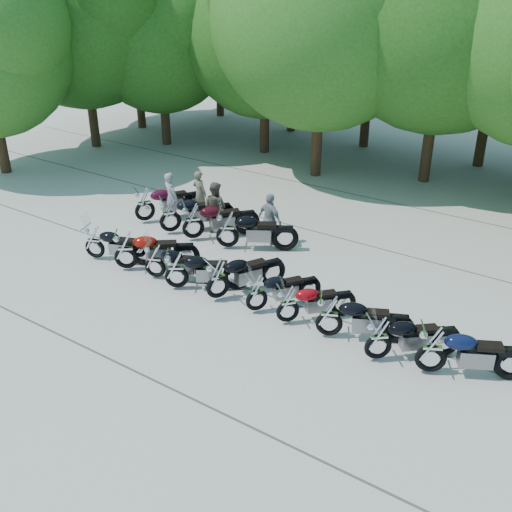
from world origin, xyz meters
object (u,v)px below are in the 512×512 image
Objects in this scene: rider_0 at (171,196)px; motorcycle_6 at (288,303)px; motorcycle_0 at (94,241)px; motorcycle_11 at (170,214)px; motorcycle_2 at (155,260)px; motorcycle_9 at (432,348)px; motorcycle_10 at (144,203)px; motorcycle_12 at (193,220)px; rider_1 at (215,207)px; motorcycle_4 at (218,278)px; motorcycle_1 at (125,249)px; motorcycle_7 at (330,315)px; rider_3 at (200,193)px; rider_2 at (270,219)px; motorcycle_8 at (379,337)px; motorcycle_13 at (227,228)px; motorcycle_5 at (257,292)px; motorcycle_3 at (176,269)px.

motorcycle_6 is at bearing 167.36° from rider_0.
motorcycle_0 is 2.84m from motorcycle_11.
motorcycle_9 is at bearing -111.93° from motorcycle_2.
motorcycle_11 is (1.37, -0.21, 0.01)m from motorcycle_10.
motorcycle_12 is at bearing -154.95° from motorcycle_10.
motorcycle_9 is at bearing -163.84° from motorcycle_10.
motorcycle_9 is 1.36× the size of rider_1.
motorcycle_12 is (-3.01, 2.60, 0.04)m from motorcycle_4.
motorcycle_7 is (6.59, 0.23, -0.04)m from motorcycle_1.
rider_3 is at bearing -24.62° from motorcycle_0.
rider_3 is at bearing 1.35° from motorcycle_2.
motorcycle_9 is (10.43, 0.25, 0.06)m from motorcycle_0.
motorcycle_7 is 5.54m from rider_2.
motorcycle_8 is 0.88× the size of motorcycle_13.
motorcycle_8 is (3.47, -0.19, 0.04)m from motorcycle_5.
motorcycle_13 reaches higher than motorcycle_9.
motorcycle_4 is at bearing -179.94° from motorcycle_12.
motorcycle_0 is at bearing 55.17° from motorcycle_3.
rider_3 reaches higher than motorcycle_13.
motorcycle_0 is at bearing 106.61° from rider_0.
motorcycle_12 is (-5.18, 2.55, 0.13)m from motorcycle_6.
motorcycle_8 is 0.89× the size of motorcycle_12.
motorcycle_4 is at bearing 117.11° from rider_2.
rider_3 is (-10.08, 4.38, 0.14)m from motorcycle_9.
motorcycle_7 is 0.90× the size of motorcycle_11.
motorcycle_4 is at bearing -177.73° from motorcycle_10.
rider_1 is (-5.00, 3.50, 0.30)m from motorcycle_6.
rider_1 is (0.19, 0.94, 0.17)m from motorcycle_12.
rider_3 is at bearing 38.45° from motorcycle_9.
motorcycle_9 is 10.15m from motorcycle_11.
motorcycle_11 is 1.00× the size of motorcycle_13.
motorcycle_8 is 8.17m from motorcycle_12.
motorcycle_2 is (1.07, 0.09, -0.08)m from motorcycle_1.
motorcycle_3 is (1.99, -0.04, -0.04)m from motorcycle_1.
motorcycle_1 is 0.96× the size of motorcycle_13.
motorcycle_10 is 0.94m from rider_0.
motorcycle_6 is 1.15m from motorcycle_7.
motorcycle_10 is 0.99× the size of motorcycle_12.
motorcycle_5 is 0.87× the size of motorcycle_9.
rider_2 is at bearing -51.27° from motorcycle_4.
motorcycle_6 is at bearing 43.96° from motorcycle_8.
motorcycle_5 is at bearing 147.70° from rider_3.
motorcycle_0 is 0.88× the size of motorcycle_10.
motorcycle_11 reaches higher than motorcycle_0.
motorcycle_0 is 5.80m from motorcycle_5.
rider_3 is (-1.41, 0.91, -0.06)m from rider_1.
motorcycle_1 is at bearing 54.21° from motorcycle_3.
motorcycle_3 is 0.91× the size of motorcycle_11.
motorcycle_3 is 3.47m from motorcycle_6.
motorcycle_7 is 8.73m from rider_3.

